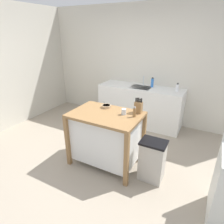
{
  "coord_description": "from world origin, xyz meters",
  "views": [
    {
      "loc": [
        1.43,
        -2.16,
        2.03
      ],
      "look_at": [
        0.09,
        0.34,
        0.83
      ],
      "focal_mm": 30.81,
      "sensor_mm": 36.0,
      "label": 1
    }
  ],
  "objects_px": {
    "bottle_spray_cleaner": "(177,88)",
    "sink_faucet": "(143,81)",
    "bowl_ceramic_wide": "(106,106)",
    "drinking_cup": "(124,112)",
    "knife_block": "(138,107)",
    "trash_bin": "(152,160)",
    "bottle_hand_soap": "(152,83)",
    "pepper_grinder": "(135,112)",
    "kitchen_island": "(106,136)"
  },
  "relations": [
    {
      "from": "drinking_cup",
      "to": "pepper_grinder",
      "type": "bearing_deg",
      "value": -1.18
    },
    {
      "from": "kitchen_island",
      "to": "bowl_ceramic_wide",
      "type": "bearing_deg",
      "value": 117.92
    },
    {
      "from": "bottle_spray_cleaner",
      "to": "sink_faucet",
      "type": "bearing_deg",
      "value": 172.78
    },
    {
      "from": "kitchen_island",
      "to": "trash_bin",
      "type": "relative_size",
      "value": 1.71
    },
    {
      "from": "drinking_cup",
      "to": "sink_faucet",
      "type": "relative_size",
      "value": 0.41
    },
    {
      "from": "kitchen_island",
      "to": "bowl_ceramic_wide",
      "type": "xyz_separation_m",
      "value": [
        -0.12,
        0.22,
        0.41
      ]
    },
    {
      "from": "drinking_cup",
      "to": "trash_bin",
      "type": "relative_size",
      "value": 0.14
    },
    {
      "from": "kitchen_island",
      "to": "trash_bin",
      "type": "height_order",
      "value": "kitchen_island"
    },
    {
      "from": "knife_block",
      "to": "trash_bin",
      "type": "distance_m",
      "value": 0.8
    },
    {
      "from": "bottle_hand_soap",
      "to": "trash_bin",
      "type": "bearing_deg",
      "value": -71.15
    },
    {
      "from": "kitchen_island",
      "to": "bowl_ceramic_wide",
      "type": "distance_m",
      "value": 0.48
    },
    {
      "from": "trash_bin",
      "to": "kitchen_island",
      "type": "bearing_deg",
      "value": 177.91
    },
    {
      "from": "bowl_ceramic_wide",
      "to": "sink_faucet",
      "type": "relative_size",
      "value": 0.68
    },
    {
      "from": "pepper_grinder",
      "to": "trash_bin",
      "type": "height_order",
      "value": "pepper_grinder"
    },
    {
      "from": "pepper_grinder",
      "to": "bottle_spray_cleaner",
      "type": "relative_size",
      "value": 0.94
    },
    {
      "from": "sink_faucet",
      "to": "pepper_grinder",
      "type": "bearing_deg",
      "value": -74.4
    },
    {
      "from": "pepper_grinder",
      "to": "trash_bin",
      "type": "relative_size",
      "value": 0.25
    },
    {
      "from": "pepper_grinder",
      "to": "trash_bin",
      "type": "bearing_deg",
      "value": -19.39
    },
    {
      "from": "pepper_grinder",
      "to": "bottle_spray_cleaner",
      "type": "xyz_separation_m",
      "value": [
        0.29,
        1.6,
        0.01
      ]
    },
    {
      "from": "bowl_ceramic_wide",
      "to": "sink_faucet",
      "type": "height_order",
      "value": "sink_faucet"
    },
    {
      "from": "drinking_cup",
      "to": "pepper_grinder",
      "type": "relative_size",
      "value": 0.56
    },
    {
      "from": "pepper_grinder",
      "to": "bottle_hand_soap",
      "type": "distance_m",
      "value": 1.67
    },
    {
      "from": "knife_block",
      "to": "pepper_grinder",
      "type": "bearing_deg",
      "value": -87.66
    },
    {
      "from": "knife_block",
      "to": "sink_faucet",
      "type": "height_order",
      "value": "knife_block"
    },
    {
      "from": "pepper_grinder",
      "to": "sink_faucet",
      "type": "bearing_deg",
      "value": 105.6
    },
    {
      "from": "trash_bin",
      "to": "pepper_grinder",
      "type": "bearing_deg",
      "value": 160.61
    },
    {
      "from": "trash_bin",
      "to": "bottle_spray_cleaner",
      "type": "relative_size",
      "value": 3.7
    },
    {
      "from": "drinking_cup",
      "to": "trash_bin",
      "type": "distance_m",
      "value": 0.81
    },
    {
      "from": "kitchen_island",
      "to": "pepper_grinder",
      "type": "relative_size",
      "value": 6.71
    },
    {
      "from": "kitchen_island",
      "to": "pepper_grinder",
      "type": "xyz_separation_m",
      "value": [
        0.42,
        0.1,
        0.46
      ]
    },
    {
      "from": "pepper_grinder",
      "to": "bottle_hand_soap",
      "type": "relative_size",
      "value": 0.74
    },
    {
      "from": "bottle_hand_soap",
      "to": "bowl_ceramic_wide",
      "type": "bearing_deg",
      "value": -100.56
    },
    {
      "from": "trash_bin",
      "to": "drinking_cup",
      "type": "bearing_deg",
      "value": 166.29
    },
    {
      "from": "kitchen_island",
      "to": "knife_block",
      "type": "bearing_deg",
      "value": 32.33
    },
    {
      "from": "knife_block",
      "to": "sink_faucet",
      "type": "distance_m",
      "value": 1.59
    },
    {
      "from": "trash_bin",
      "to": "sink_faucet",
      "type": "relative_size",
      "value": 2.86
    },
    {
      "from": "bottle_hand_soap",
      "to": "bottle_spray_cleaner",
      "type": "bearing_deg",
      "value": -6.1
    },
    {
      "from": "knife_block",
      "to": "bottle_spray_cleaner",
      "type": "xyz_separation_m",
      "value": [
        0.3,
        1.43,
        -0.01
      ]
    },
    {
      "from": "kitchen_island",
      "to": "trash_bin",
      "type": "xyz_separation_m",
      "value": [
        0.78,
        -0.03,
        -0.18
      ]
    },
    {
      "from": "kitchen_island",
      "to": "sink_faucet",
      "type": "xyz_separation_m",
      "value": [
        -0.05,
        1.79,
        0.5
      ]
    },
    {
      "from": "bowl_ceramic_wide",
      "to": "trash_bin",
      "type": "height_order",
      "value": "bowl_ceramic_wide"
    },
    {
      "from": "knife_block",
      "to": "bottle_spray_cleaner",
      "type": "relative_size",
      "value": 1.41
    },
    {
      "from": "knife_block",
      "to": "bottle_hand_soap",
      "type": "bearing_deg",
      "value": 99.45
    },
    {
      "from": "kitchen_island",
      "to": "bowl_ceramic_wide",
      "type": "relative_size",
      "value": 7.14
    },
    {
      "from": "kitchen_island",
      "to": "bottle_hand_soap",
      "type": "distance_m",
      "value": 1.83
    },
    {
      "from": "pepper_grinder",
      "to": "trash_bin",
      "type": "xyz_separation_m",
      "value": [
        0.35,
        -0.12,
        -0.64
      ]
    },
    {
      "from": "drinking_cup",
      "to": "pepper_grinder",
      "type": "distance_m",
      "value": 0.17
    },
    {
      "from": "drinking_cup",
      "to": "bottle_hand_soap",
      "type": "xyz_separation_m",
      "value": [
        -0.08,
        1.65,
        0.06
      ]
    },
    {
      "from": "bowl_ceramic_wide",
      "to": "drinking_cup",
      "type": "relative_size",
      "value": 1.68
    },
    {
      "from": "sink_faucet",
      "to": "trash_bin",
      "type": "bearing_deg",
      "value": -65.56
    }
  ]
}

